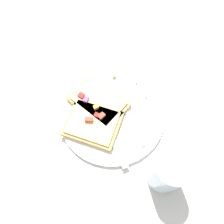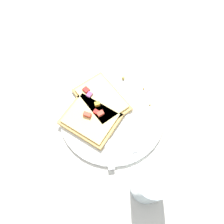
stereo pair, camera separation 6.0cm
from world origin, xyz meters
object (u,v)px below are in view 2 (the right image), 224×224
object	(u,v)px
plate	(112,114)
drinking_glass	(150,183)
knife	(105,134)
pizza_slice_corner	(91,119)
pizza_slice_main	(101,99)
fork	(126,111)

from	to	relation	value
plate	drinking_glass	world-z (taller)	drinking_glass
knife	pizza_slice_corner	distance (m)	0.06
plate	pizza_slice_corner	bearing A→B (deg)	-151.91
knife	pizza_slice_main	xyz separation A→B (m)	(-0.03, 0.10, 0.01)
knife	pizza_slice_main	world-z (taller)	pizza_slice_main
drinking_glass	knife	bearing A→B (deg)	135.10
pizza_slice_main	drinking_glass	size ratio (longest dim) A/B	1.42
plate	drinking_glass	bearing A→B (deg)	-58.72
fork	knife	xyz separation A→B (m)	(-0.05, -0.08, 0.00)
pizza_slice_main	pizza_slice_corner	world-z (taller)	same
pizza_slice_main	drinking_glass	world-z (taller)	drinking_glass
knife	drinking_glass	world-z (taller)	drinking_glass
drinking_glass	pizza_slice_corner	bearing A→B (deg)	137.32
pizza_slice_main	fork	bearing A→B (deg)	27.30
pizza_slice_corner	pizza_slice_main	bearing A→B (deg)	-82.84
plate	fork	size ratio (longest dim) A/B	1.40
fork	knife	distance (m)	0.09
plate	fork	distance (m)	0.04
knife	pizza_slice_corner	bearing A→B (deg)	35.54
knife	drinking_glass	size ratio (longest dim) A/B	1.73
fork	knife	world-z (taller)	knife
plate	pizza_slice_main	distance (m)	0.05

